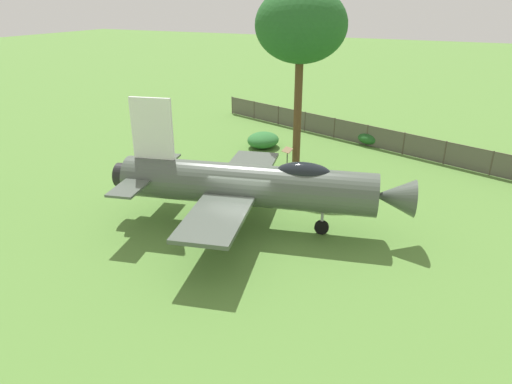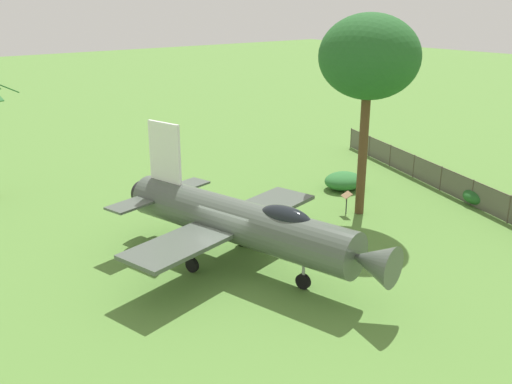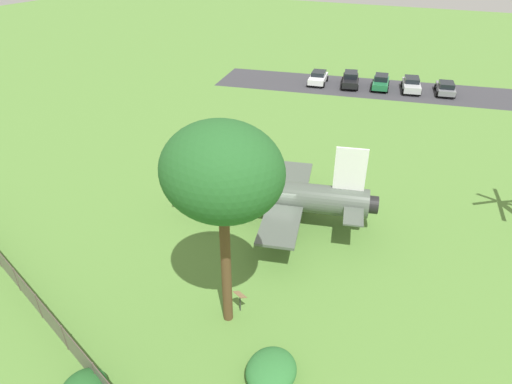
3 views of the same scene
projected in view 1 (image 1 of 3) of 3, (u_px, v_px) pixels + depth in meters
The scene contains 7 objects.
ground_plane at pixel (247, 226), 19.86m from camera, with size 200.00×200.00×0.00m, color #568438.
display_jet at pixel (256, 185), 19.01m from camera, with size 12.55×10.01×5.43m.
shade_tree at pixel (301, 26), 24.22m from camera, with size 4.99×4.46×9.80m.
perimeter_fence at pixel (424, 147), 27.77m from camera, with size 32.51×11.26×1.43m.
shrub_near_fence at pixel (371, 137), 30.86m from camera, with size 1.71×1.93×0.92m.
shrub_by_tree at pixel (263, 140), 30.11m from camera, with size 2.02×2.31×0.99m.
info_plaque at pixel (287, 153), 26.51m from camera, with size 0.71×0.60×1.14m.
Camera 1 is at (-7.93, 15.80, 9.18)m, focal length 32.08 mm.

